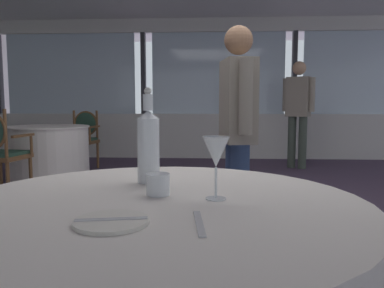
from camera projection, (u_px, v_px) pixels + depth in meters
ground_plane at (222, 236)px, 3.04m from camera, size 15.18×15.18×0.00m
window_wall_far at (218, 103)px, 7.28m from camera, size 9.11×0.14×2.62m
side_plate at (111, 221)px, 0.96m from camera, size 0.19×0.19×0.01m
butter_knife at (111, 219)px, 0.96m from camera, size 0.18×0.05×0.00m
dinner_fork at (199, 223)px, 0.95m from camera, size 0.04×0.20×0.00m
water_bottle at (148, 144)px, 1.45m from camera, size 0.08×0.08×0.36m
wine_glass at (216, 153)px, 1.19m from camera, size 0.08×0.08×0.20m
water_tumbler at (158, 184)px, 1.25m from camera, size 0.08×0.08×0.07m
background_table_0 at (48, 153)px, 5.18m from camera, size 1.10×1.10×0.74m
dining_chair_0_0 at (82, 135)px, 6.11m from camera, size 0.58×0.53×0.93m
diner_person_0 at (298, 108)px, 6.15m from camera, size 0.46×0.36×1.71m
diner_person_1 at (238, 125)px, 2.69m from camera, size 0.26×0.52×1.57m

